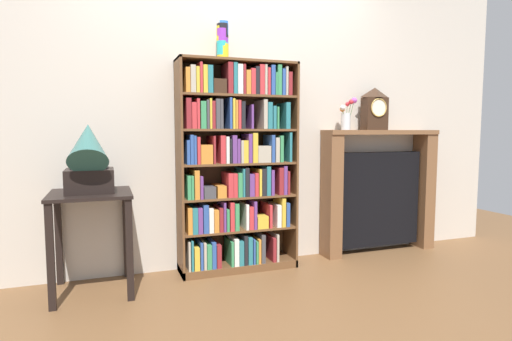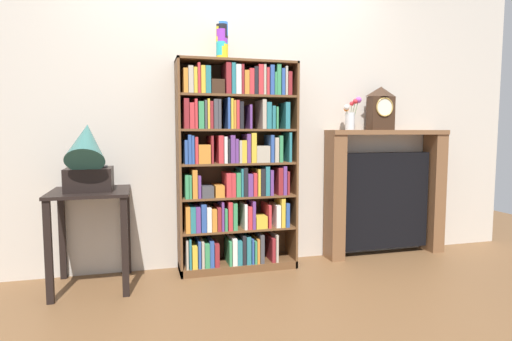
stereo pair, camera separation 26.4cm
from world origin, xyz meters
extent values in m
cube|color=brown|center=(0.00, 0.00, -0.01)|extent=(8.06, 6.40, 0.02)
cube|color=beige|center=(0.14, 0.34, 1.30)|extent=(5.06, 0.08, 2.60)
cube|color=brown|center=(-0.46, 0.16, 0.83)|extent=(0.02, 0.29, 1.65)
cube|color=brown|center=(0.46, 0.16, 0.83)|extent=(0.02, 0.29, 1.65)
cube|color=#4C311C|center=(0.00, 0.30, 0.83)|extent=(0.94, 0.01, 1.65)
cube|color=brown|center=(0.00, 0.16, 1.64)|extent=(0.94, 0.29, 0.02)
cube|color=brown|center=(0.00, 0.16, 0.03)|extent=(0.94, 0.29, 0.06)
cube|color=#B2A893|center=(-0.42, 0.14, 0.17)|extent=(0.02, 0.23, 0.22)
cube|color=teal|center=(-0.39, 0.13, 0.18)|extent=(0.02, 0.20, 0.23)
cube|color=gold|center=(-0.36, 0.13, 0.15)|extent=(0.04, 0.21, 0.18)
cube|color=#2D519E|center=(-0.32, 0.14, 0.16)|extent=(0.02, 0.22, 0.21)
cube|color=#B2A893|center=(-0.30, 0.13, 0.16)|extent=(0.02, 0.20, 0.21)
cube|color=#388E56|center=(-0.26, 0.13, 0.15)|extent=(0.04, 0.21, 0.19)
cube|color=#2D519E|center=(-0.23, 0.13, 0.16)|extent=(0.03, 0.22, 0.20)
cube|color=maroon|center=(-0.19, 0.12, 0.15)|extent=(0.03, 0.19, 0.18)
cube|color=#388E56|center=(-0.08, 0.14, 0.16)|extent=(0.02, 0.22, 0.19)
cube|color=white|center=(-0.05, 0.15, 0.17)|extent=(0.04, 0.25, 0.21)
cube|color=teal|center=(-0.01, 0.15, 0.16)|extent=(0.04, 0.24, 0.19)
cube|color=black|center=(0.03, 0.13, 0.18)|extent=(0.03, 0.21, 0.23)
cube|color=teal|center=(0.06, 0.13, 0.17)|extent=(0.03, 0.20, 0.22)
cube|color=#2D519E|center=(0.10, 0.12, 0.16)|extent=(0.02, 0.20, 0.20)
cube|color=#388E56|center=(0.12, 0.13, 0.15)|extent=(0.02, 0.21, 0.18)
cube|color=orange|center=(0.14, 0.14, 0.16)|extent=(0.02, 0.24, 0.20)
cube|color=#424247|center=(0.17, 0.14, 0.17)|extent=(0.03, 0.23, 0.23)
cube|color=maroon|center=(0.27, 0.14, 0.16)|extent=(0.03, 0.22, 0.19)
cube|color=#B2A893|center=(0.30, 0.14, 0.17)|extent=(0.02, 0.23, 0.22)
cube|color=brown|center=(0.00, 0.16, 0.33)|extent=(0.90, 0.27, 0.02)
cube|color=orange|center=(-0.41, 0.15, 0.44)|extent=(0.03, 0.24, 0.20)
cube|color=teal|center=(-0.37, 0.15, 0.44)|extent=(0.04, 0.24, 0.20)
cube|color=#663884|center=(-0.33, 0.12, 0.44)|extent=(0.03, 0.19, 0.20)
cube|color=#2D519E|center=(-0.29, 0.14, 0.45)|extent=(0.04, 0.23, 0.21)
cube|color=white|center=(-0.25, 0.13, 0.43)|extent=(0.03, 0.20, 0.19)
cube|color=orange|center=(-0.21, 0.12, 0.43)|extent=(0.04, 0.19, 0.17)
cube|color=maroon|center=(-0.17, 0.14, 0.43)|extent=(0.03, 0.23, 0.18)
cube|color=#663884|center=(-0.14, 0.13, 0.45)|extent=(0.02, 0.21, 0.23)
cube|color=#388E56|center=(-0.12, 0.15, 0.43)|extent=(0.02, 0.24, 0.17)
cube|color=#C63338|center=(-0.08, 0.14, 0.45)|extent=(0.03, 0.22, 0.22)
cube|color=#388E56|center=(-0.04, 0.12, 0.45)|extent=(0.03, 0.20, 0.21)
cube|color=white|center=(0.04, 0.12, 0.44)|extent=(0.02, 0.20, 0.20)
cube|color=#C63338|center=(0.07, 0.13, 0.43)|extent=(0.03, 0.21, 0.18)
cube|color=#663884|center=(0.11, 0.13, 0.45)|extent=(0.02, 0.22, 0.22)
cube|color=gold|center=(0.17, 0.11, 0.39)|extent=(0.09, 0.16, 0.10)
cube|color=#C63338|center=(0.24, 0.15, 0.43)|extent=(0.02, 0.24, 0.18)
cube|color=white|center=(0.31, 0.13, 0.43)|extent=(0.04, 0.21, 0.18)
cube|color=gold|center=(0.35, 0.13, 0.46)|extent=(0.03, 0.20, 0.23)
cube|color=#2D519E|center=(0.39, 0.14, 0.44)|extent=(0.03, 0.24, 0.19)
cube|color=brown|center=(0.00, 0.16, 0.59)|extent=(0.90, 0.27, 0.02)
cube|color=#388E56|center=(-0.41, 0.12, 0.69)|extent=(0.03, 0.19, 0.18)
cube|color=#388E56|center=(-0.38, 0.13, 0.69)|extent=(0.02, 0.21, 0.18)
cube|color=orange|center=(-0.35, 0.14, 0.71)|extent=(0.04, 0.23, 0.22)
cube|color=#663884|center=(-0.32, 0.15, 0.69)|extent=(0.02, 0.24, 0.17)
cube|color=#424247|center=(-0.25, 0.11, 0.65)|extent=(0.09, 0.17, 0.09)
cube|color=orange|center=(-0.16, 0.12, 0.65)|extent=(0.07, 0.20, 0.09)
cube|color=#C63338|center=(-0.09, 0.13, 0.69)|extent=(0.04, 0.21, 0.19)
cube|color=#C63338|center=(-0.06, 0.13, 0.69)|extent=(0.03, 0.22, 0.18)
cube|color=#388E56|center=(-0.02, 0.13, 0.70)|extent=(0.03, 0.21, 0.19)
cube|color=teal|center=(0.01, 0.15, 0.71)|extent=(0.02, 0.24, 0.22)
cube|color=black|center=(0.04, 0.14, 0.71)|extent=(0.03, 0.23, 0.22)
cube|color=#663884|center=(0.08, 0.12, 0.69)|extent=(0.04, 0.20, 0.18)
cube|color=#C63338|center=(0.12, 0.12, 0.69)|extent=(0.03, 0.19, 0.18)
cube|color=gold|center=(0.15, 0.15, 0.71)|extent=(0.02, 0.24, 0.21)
cube|color=black|center=(0.18, 0.15, 0.71)|extent=(0.04, 0.24, 0.21)
cube|color=teal|center=(0.22, 0.12, 0.72)|extent=(0.03, 0.19, 0.23)
cube|color=#663884|center=(0.25, 0.12, 0.70)|extent=(0.03, 0.19, 0.20)
cube|color=maroon|center=(0.32, 0.14, 0.71)|extent=(0.04, 0.23, 0.22)
cube|color=#663884|center=(0.36, 0.13, 0.72)|extent=(0.03, 0.22, 0.23)
cube|color=maroon|center=(0.39, 0.14, 0.70)|extent=(0.02, 0.22, 0.19)
cube|color=brown|center=(0.00, 0.16, 0.86)|extent=(0.90, 0.27, 0.02)
cube|color=#2D519E|center=(-0.41, 0.14, 0.95)|extent=(0.02, 0.22, 0.18)
cube|color=#2D519E|center=(-0.39, 0.12, 0.97)|extent=(0.02, 0.20, 0.22)
cube|color=#2D519E|center=(-0.36, 0.13, 0.97)|extent=(0.02, 0.21, 0.21)
cube|color=#C63338|center=(-0.34, 0.12, 0.97)|extent=(0.02, 0.19, 0.20)
cube|color=orange|center=(-0.28, 0.11, 0.94)|extent=(0.09, 0.17, 0.14)
cube|color=maroon|center=(-0.22, 0.15, 0.97)|extent=(0.02, 0.24, 0.21)
cube|color=#C63338|center=(-0.15, 0.15, 0.97)|extent=(0.04, 0.25, 0.21)
cube|color=white|center=(-0.11, 0.15, 0.97)|extent=(0.02, 0.24, 0.20)
cube|color=black|center=(-0.09, 0.14, 0.96)|extent=(0.02, 0.22, 0.19)
cube|color=#663884|center=(-0.06, 0.13, 0.97)|extent=(0.04, 0.21, 0.21)
cube|color=#663884|center=(-0.03, 0.14, 0.96)|extent=(0.02, 0.22, 0.19)
cube|color=#B2A893|center=(0.00, 0.14, 0.95)|extent=(0.02, 0.23, 0.17)
cube|color=gold|center=(0.03, 0.14, 0.95)|extent=(0.04, 0.23, 0.17)
cube|color=#663884|center=(0.07, 0.13, 0.98)|extent=(0.03, 0.21, 0.22)
cube|color=gold|center=(0.11, 0.14, 0.98)|extent=(0.04, 0.22, 0.23)
cube|color=#B2A893|center=(0.18, 0.11, 0.93)|extent=(0.11, 0.17, 0.13)
cube|color=#2D519E|center=(0.25, 0.13, 0.97)|extent=(0.03, 0.21, 0.21)
cube|color=#B2A893|center=(0.29, 0.14, 0.96)|extent=(0.03, 0.23, 0.19)
cube|color=#388E56|center=(0.33, 0.13, 0.97)|extent=(0.03, 0.20, 0.21)
cube|color=teal|center=(0.40, 0.13, 0.98)|extent=(0.02, 0.21, 0.23)
cube|color=brown|center=(0.00, 0.16, 1.12)|extent=(0.90, 0.27, 0.02)
cube|color=maroon|center=(-0.41, 0.13, 1.24)|extent=(0.04, 0.21, 0.22)
cube|color=#C63338|center=(-0.37, 0.15, 1.22)|extent=(0.03, 0.25, 0.19)
cube|color=#C63338|center=(-0.33, 0.14, 1.24)|extent=(0.02, 0.23, 0.22)
cube|color=#388E56|center=(-0.30, 0.12, 1.23)|extent=(0.04, 0.19, 0.20)
cube|color=#424247|center=(-0.26, 0.14, 1.23)|extent=(0.02, 0.23, 0.21)
cube|color=gold|center=(-0.24, 0.14, 1.24)|extent=(0.02, 0.22, 0.22)
cube|color=maroon|center=(-0.22, 0.14, 1.23)|extent=(0.02, 0.23, 0.21)
cube|color=#424247|center=(-0.19, 0.13, 1.24)|extent=(0.03, 0.20, 0.22)
cube|color=#424247|center=(-0.16, 0.13, 1.24)|extent=(0.02, 0.20, 0.22)
cube|color=#2D519E|center=(-0.09, 0.13, 1.24)|extent=(0.02, 0.21, 0.23)
cube|color=gold|center=(-0.06, 0.15, 1.24)|extent=(0.02, 0.24, 0.23)
cube|color=orange|center=(-0.04, 0.12, 1.23)|extent=(0.02, 0.20, 0.22)
cube|color=#C63338|center=(-0.02, 0.13, 1.23)|extent=(0.02, 0.21, 0.22)
cube|color=black|center=(0.01, 0.13, 1.23)|extent=(0.03, 0.21, 0.21)
cube|color=#663884|center=(0.08, 0.12, 1.22)|extent=(0.02, 0.19, 0.18)
cube|color=#B2A893|center=(0.19, 0.14, 1.24)|extent=(0.03, 0.24, 0.23)
cube|color=teal|center=(0.23, 0.15, 1.23)|extent=(0.04, 0.24, 0.21)
cube|color=teal|center=(0.27, 0.13, 1.22)|extent=(0.03, 0.22, 0.18)
cube|color=#388E56|center=(0.29, 0.14, 1.21)|extent=(0.02, 0.23, 0.17)
cube|color=teal|center=(0.38, 0.12, 1.23)|extent=(0.04, 0.20, 0.21)
cube|color=brown|center=(0.00, 0.16, 1.38)|extent=(0.90, 0.27, 0.02)
cube|color=orange|center=(-0.41, 0.15, 1.48)|extent=(0.03, 0.24, 0.18)
cube|color=#B2A893|center=(-0.37, 0.13, 1.49)|extent=(0.04, 0.20, 0.20)
cube|color=gold|center=(-0.34, 0.12, 1.48)|extent=(0.02, 0.19, 0.19)
cube|color=#C63338|center=(-0.31, 0.14, 1.50)|extent=(0.02, 0.23, 0.22)
cube|color=gold|center=(-0.28, 0.13, 1.49)|extent=(0.03, 0.21, 0.20)
cube|color=teal|center=(-0.24, 0.13, 1.49)|extent=(0.04, 0.21, 0.20)
cube|color=#382316|center=(-0.17, 0.13, 1.44)|extent=(0.10, 0.20, 0.11)
cube|color=maroon|center=(-0.09, 0.13, 1.50)|extent=(0.04, 0.22, 0.23)
cube|color=teal|center=(-0.05, 0.14, 1.50)|extent=(0.03, 0.23, 0.23)
cube|color=white|center=(-0.01, 0.12, 1.50)|extent=(0.04, 0.19, 0.22)
cube|color=maroon|center=(0.02, 0.12, 1.50)|extent=(0.02, 0.19, 0.22)
cube|color=orange|center=(0.05, 0.14, 1.48)|extent=(0.04, 0.23, 0.18)
cube|color=#C63338|center=(0.09, 0.12, 1.49)|extent=(0.04, 0.19, 0.19)
cube|color=black|center=(0.12, 0.15, 1.49)|extent=(0.03, 0.24, 0.21)
cube|color=#C63338|center=(0.16, 0.15, 1.50)|extent=(0.04, 0.24, 0.23)
cube|color=#B2A893|center=(0.19, 0.14, 1.50)|extent=(0.02, 0.22, 0.23)
cube|color=#C63338|center=(0.22, 0.14, 1.49)|extent=(0.02, 0.22, 0.21)
cube|color=#2D519E|center=(0.25, 0.15, 1.50)|extent=(0.03, 0.25, 0.23)
cube|color=#388E56|center=(0.28, 0.14, 1.48)|extent=(0.02, 0.23, 0.17)
cube|color=#388E56|center=(0.31, 0.13, 1.51)|extent=(0.03, 0.21, 0.23)
cube|color=#2D519E|center=(0.34, 0.14, 1.49)|extent=(0.03, 0.22, 0.20)
cube|color=#B2A893|center=(0.37, 0.14, 1.50)|extent=(0.02, 0.23, 0.22)
cube|color=maroon|center=(0.40, 0.15, 1.48)|extent=(0.03, 0.24, 0.18)
cylinder|color=yellow|center=(-0.11, 0.17, 1.70)|extent=(0.09, 0.09, 0.10)
cylinder|color=yellow|center=(-0.11, 0.17, 1.72)|extent=(0.09, 0.09, 0.10)
cylinder|color=#28B2B7|center=(-0.11, 0.17, 1.74)|extent=(0.09, 0.09, 0.10)
cylinder|color=blue|center=(-0.11, 0.18, 1.76)|extent=(0.09, 0.09, 0.10)
cylinder|color=yellow|center=(-0.11, 0.18, 1.78)|extent=(0.09, 0.09, 0.10)
cylinder|color=purple|center=(-0.11, 0.18, 1.80)|extent=(0.09, 0.09, 0.10)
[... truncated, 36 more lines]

